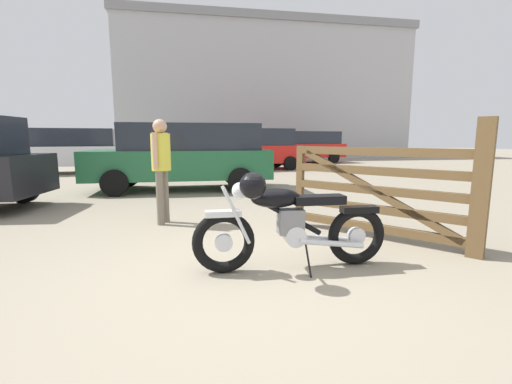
{
  "coord_description": "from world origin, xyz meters",
  "views": [
    {
      "loc": [
        -0.76,
        -3.18,
        1.37
      ],
      "look_at": [
        0.29,
        1.52,
        0.62
      ],
      "focal_mm": 24.4,
      "sensor_mm": 36.0,
      "label": 1
    }
  ],
  "objects": [
    {
      "name": "dark_sedan_left",
      "position": [
        6.12,
        15.3,
        0.94
      ],
      "size": [
        4.95,
        2.63,
        1.74
      ],
      "rotation": [
        0.0,
        0.0,
        3.33
      ],
      "color": "black",
      "rests_on": "ground_plane"
    },
    {
      "name": "white_estate_far",
      "position": [
        -5.22,
        11.81,
        0.94
      ],
      "size": [
        4.88,
        2.41,
        1.74
      ],
      "rotation": [
        0.0,
        0.0,
        3.27
      ],
      "color": "black",
      "rests_on": "ground_plane"
    },
    {
      "name": "silver_sedan_mid",
      "position": [
        -0.6,
        6.29,
        0.94
      ],
      "size": [
        4.78,
        2.13,
        1.74
      ],
      "rotation": [
        0.0,
        0.0,
        3.1
      ],
      "color": "black",
      "rests_on": "ground_plane"
    },
    {
      "name": "red_hatchback_near",
      "position": [
        2.75,
        11.8,
        0.92
      ],
      "size": [
        4.04,
        2.11,
        1.78
      ],
      "rotation": [
        0.0,
        0.0,
        3.24
      ],
      "color": "black",
      "rests_on": "ground_plane"
    },
    {
      "name": "bystander",
      "position": [
        -1.03,
        2.51,
        1.02
      ],
      "size": [
        0.3,
        0.43,
        1.66
      ],
      "rotation": [
        0.0,
        0.0,
        5.86
      ],
      "color": "#706656",
      "rests_on": "ground_plane"
    },
    {
      "name": "timber_gate",
      "position": [
        2.0,
        0.78,
        0.7
      ],
      "size": [
        1.67,
        2.08,
        1.6
      ],
      "rotation": [
        0.0,
        0.0,
        2.24
      ],
      "color": "brown",
      "rests_on": "ground_plane"
    },
    {
      "name": "ground_plane",
      "position": [
        0.0,
        0.0,
        0.0
      ],
      "size": [
        80.0,
        80.0,
        0.0
      ],
      "primitive_type": "plane",
      "color": "gray"
    },
    {
      "name": "vintage_motorcycle",
      "position": [
        0.32,
        0.16,
        0.49
      ],
      "size": [
        2.08,
        0.73,
        1.07
      ],
      "rotation": [
        0.0,
        0.0,
        3.09
      ],
      "color": "black",
      "rests_on": "ground_plane"
    },
    {
      "name": "industrial_building",
      "position": [
        5.75,
        26.22,
        4.67
      ],
      "size": [
        20.77,
        14.69,
        9.31
      ],
      "rotation": [
        0.0,
        0.0,
        -0.04
      ],
      "color": "#B2B2B7",
      "rests_on": "ground_plane"
    },
    {
      "name": "blue_hatchback_right",
      "position": [
        -1.64,
        14.39,
        0.94
      ],
      "size": [
        4.88,
        2.39,
        1.74
      ],
      "rotation": [
        0.0,
        0.0,
        3.26
      ],
      "color": "black",
      "rests_on": "ground_plane"
    }
  ]
}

